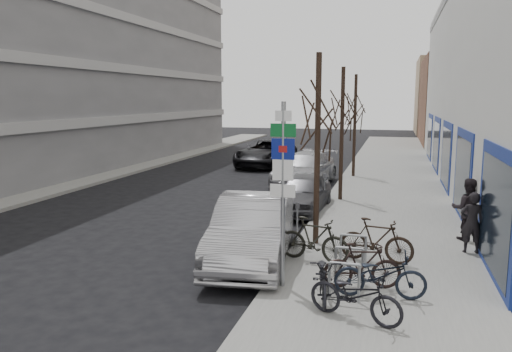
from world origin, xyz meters
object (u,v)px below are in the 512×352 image
Objects in this scene: tree_far at (355,101)px; lane_car at (266,153)px; tree_mid at (343,102)px; bike_mid_curb at (380,271)px; pedestrian_near at (472,222)px; tree_near at (318,104)px; bike_near_right at (362,265)px; parked_car_back at (305,169)px; pedestrian_far at (467,209)px; meter_front at (297,220)px; parked_car_front at (252,230)px; bike_mid_inner at (314,239)px; bike_far_curb at (356,291)px; meter_back at (340,168)px; bike_far_inner at (376,240)px; parked_car_mid at (303,193)px; highway_sign_pole at (283,183)px; meter_mid at (324,187)px; bike_near_left at (324,273)px; bike_rack at (349,261)px.

tree_far is 0.91× the size of lane_car.
tree_mid is 2.91× the size of bike_mid_curb.
tree_far reaches higher than pedestrian_near.
lane_car is (-5.75, 3.54, -3.27)m from tree_far.
tree_near is 4.92m from bike_near_right.
parked_car_back is (-2.15, 10.33, -3.31)m from tree_near.
pedestrian_near is (2.65, 3.40, 0.31)m from bike_near_right.
tree_near is at bearing 24.19° from pedestrian_far.
parked_car_front reaches higher than meter_front.
pedestrian_far is at bearing -39.24° from bike_mid_inner.
tree_far is at bearing -27.81° from lane_car.
bike_far_curb is at bearing -65.78° from meter_front.
bike_far_inner is (2.18, -11.75, -0.19)m from meter_back.
pedestrian_far reaches higher than parked_car_back.
lane_car is (-4.55, 12.03, 0.11)m from parked_car_mid.
highway_sign_pole is 2.72m from bike_mid_curb.
meter_mid is at bearing -32.62° from pedestrian_far.
tree_near is 1.00× the size of parked_car_back.
bike_near_left is 14.57m from parked_car_back.
pedestrian_near is at bearing 3.07° from tree_near.
bike_rack is 8.07m from meter_mid.
parked_car_mid reaches higher than bike_far_inner.
bike_mid_inner is 12.18m from parked_car_back.
highway_sign_pole is at bearing -88.98° from meter_back.
bike_near_right is (0.73, 0.76, -0.02)m from bike_near_left.
meter_front reaches higher than bike_far_curb.
bike_near_left reaches higher than bike_rack.
bike_near_right reaches higher than bike_rack.
tree_mid is 4.33× the size of meter_front.
tree_mid is 2.87× the size of bike_mid_inner.
pedestrian_far is (2.69, 4.73, 0.40)m from bike_near_right.
bike_near_left is (0.78, -10.44, -3.41)m from tree_mid.
bike_rack is 0.42m from bike_near_right.
parked_car_mid is at bearing 104.92° from tree_near.
tree_mid reaches higher than highway_sign_pole.
bike_near_right is (0.31, -0.28, 0.01)m from bike_rack.
parked_car_mid is at bearing 15.59° from bike_mid_curb.
pedestrian_far is at bearing -26.66° from parked_car_mid.
tree_near is 4.33× the size of meter_back.
pedestrian_far is (3.42, 5.49, 0.38)m from bike_near_left.
bike_mid_curb is at bearing -126.97° from bike_mid_inner.
bike_mid_curb is 0.31× the size of lane_car.
tree_mid is 4.33× the size of meter_mid.
tree_far is 17.06m from bike_mid_curb.
bike_mid_curb is 14.51m from parked_car_back.
bike_rack is 13.64m from parked_car_back.
parked_car_front is (-1.22, 1.88, -1.60)m from highway_sign_pole.
tree_near reaches higher than pedestrian_far.
bike_rack is at bearing -78.20° from meter_mid.
bike_far_curb is (-0.41, -1.20, -0.01)m from bike_mid_curb.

